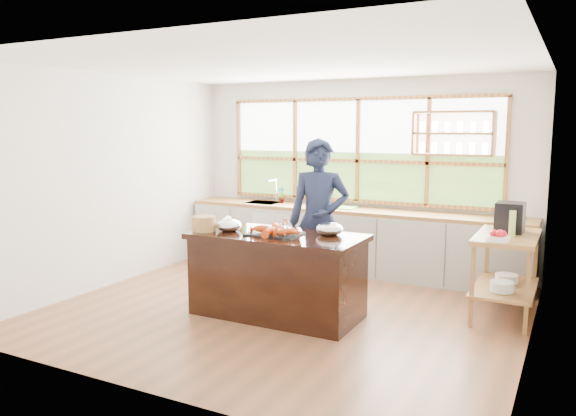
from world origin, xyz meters
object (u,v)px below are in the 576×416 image
Objects in this scene: island at (277,275)px; espresso_machine at (510,217)px; cook at (319,221)px; wicker_basket at (204,224)px.

espresso_machine reaches higher than island.
espresso_machine is at bearing -2.82° from cook.
island is at bearing -148.31° from espresso_machine.
cook is 5.85× the size of espresso_machine.
wicker_basket is at bearing -151.88° from espresso_machine.
espresso_machine is 1.27× the size of wicker_basket.
cook is 1.32m from wicker_basket.
cook reaches higher than wicker_basket.
espresso_machine is (2.19, 1.26, 0.61)m from island.
island is at bearing -125.30° from cook.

